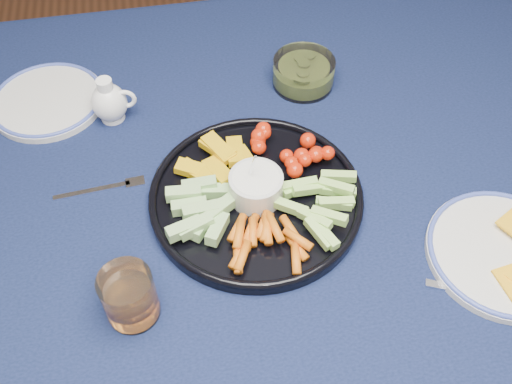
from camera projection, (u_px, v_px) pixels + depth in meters
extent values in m
plane|color=brown|center=(264.00, 366.00, 1.49)|extent=(4.00, 4.00, 0.00)
cylinder|color=#492D18|center=(494.00, 123.00, 1.56)|extent=(0.07, 0.07, 0.70)
cube|color=#492D18|center=(268.00, 197.00, 0.93)|extent=(1.60, 1.00, 0.04)
cube|color=black|center=(268.00, 188.00, 0.91)|extent=(1.66, 1.06, 0.01)
cube|color=black|center=(224.00, 56.00, 1.35)|extent=(1.66, 0.01, 0.30)
cylinder|color=black|center=(256.00, 199.00, 0.88)|extent=(0.33, 0.33, 0.01)
torus|color=black|center=(256.00, 194.00, 0.88)|extent=(0.33, 0.33, 0.01)
cylinder|color=silver|center=(256.00, 187.00, 0.86)|extent=(0.08, 0.08, 0.04)
cylinder|color=white|center=(256.00, 179.00, 0.85)|extent=(0.07, 0.07, 0.01)
cylinder|color=white|center=(113.00, 116.00, 1.00)|extent=(0.04, 0.04, 0.01)
ellipsoid|color=white|center=(109.00, 103.00, 0.98)|extent=(0.06, 0.06, 0.07)
cylinder|color=white|center=(105.00, 87.00, 0.95)|extent=(0.03, 0.03, 0.03)
torus|color=white|center=(125.00, 99.00, 0.97)|extent=(0.04, 0.01, 0.04)
torus|color=#4153B6|center=(107.00, 92.00, 0.96)|extent=(0.03, 0.03, 0.00)
cylinder|color=white|center=(304.00, 72.00, 1.04)|extent=(0.11, 0.11, 0.05)
cylinder|color=#5B6B1E|center=(303.00, 76.00, 1.05)|extent=(0.09, 0.09, 0.03)
cylinder|color=silver|center=(503.00, 254.00, 0.82)|extent=(0.22, 0.22, 0.01)
torus|color=#4153B6|center=(505.00, 251.00, 0.82)|extent=(0.22, 0.22, 0.01)
cylinder|color=white|center=(129.00, 296.00, 0.74)|extent=(0.07, 0.07, 0.08)
cylinder|color=orange|center=(132.00, 303.00, 0.75)|extent=(0.06, 0.06, 0.04)
cube|color=silver|center=(92.00, 191.00, 0.90)|extent=(0.12, 0.02, 0.00)
cube|color=silver|center=(135.00, 182.00, 0.91)|extent=(0.03, 0.02, 0.00)
cube|color=silver|center=(482.00, 294.00, 0.79)|extent=(0.15, 0.07, 0.00)
cylinder|color=silver|center=(48.00, 101.00, 1.02)|extent=(0.20, 0.20, 0.01)
torus|color=#4153B6|center=(47.00, 98.00, 1.02)|extent=(0.20, 0.20, 0.01)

